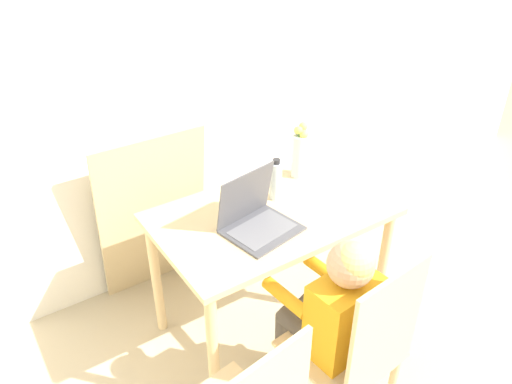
{
  "coord_description": "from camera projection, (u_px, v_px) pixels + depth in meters",
  "views": [
    {
      "loc": [
        -1.11,
        -0.12,
        2.06
      ],
      "look_at": [
        -0.09,
        1.41,
        0.91
      ],
      "focal_mm": 35.0,
      "sensor_mm": 36.0,
      "label": 1
    }
  ],
  "objects": [
    {
      "name": "chair_occupied",
      "position": [
        355.0,
        351.0,
        1.98
      ],
      "size": [
        0.43,
        0.43,
        0.95
      ],
      "rotation": [
        0.0,
        0.0,
        3.23
      ],
      "color": "#D6B784",
      "rests_on": "ground_plane"
    },
    {
      "name": "laptop",
      "position": [
        255.0,
        216.0,
        2.22
      ],
      "size": [
        0.35,
        0.31,
        0.27
      ],
      "rotation": [
        0.0,
        0.0,
        0.18
      ],
      "color": "#4C4C51",
      "rests_on": "dining_table"
    },
    {
      "name": "water_bottle",
      "position": [
        276.0,
        180.0,
        2.41
      ],
      "size": [
        0.06,
        0.06,
        0.21
      ],
      "color": "silver",
      "rests_on": "dining_table"
    },
    {
      "name": "person_seated",
      "position": [
        334.0,
        308.0,
        1.99
      ],
      "size": [
        0.33,
        0.44,
        0.97
      ],
      "rotation": [
        0.0,
        0.0,
        3.23
      ],
      "color": "orange",
      "rests_on": "ground_plane"
    },
    {
      "name": "wall_back",
      "position": [
        184.0,
        65.0,
        2.61
      ],
      "size": [
        6.4,
        0.05,
        2.5
      ],
      "color": "white",
      "rests_on": "ground_plane"
    },
    {
      "name": "dining_table",
      "position": [
        271.0,
        229.0,
        2.42
      ],
      "size": [
        1.11,
        0.69,
        0.73
      ],
      "color": "#D6B784",
      "rests_on": "ground_plane"
    },
    {
      "name": "flower_vase",
      "position": [
        300.0,
        152.0,
        2.58
      ],
      "size": [
        0.08,
        0.08,
        0.3
      ],
      "color": "silver",
      "rests_on": "dining_table"
    },
    {
      "name": "cardboard_panel",
      "position": [
        154.0,
        215.0,
        2.77
      ],
      "size": [
        0.62,
        0.15,
        0.99
      ],
      "color": "tan",
      "rests_on": "ground_plane"
    }
  ]
}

